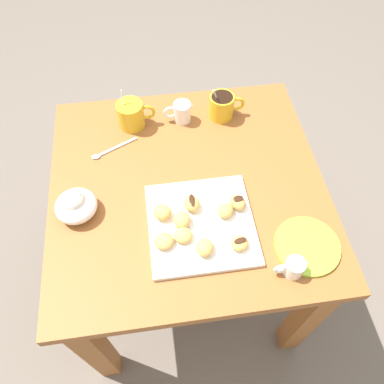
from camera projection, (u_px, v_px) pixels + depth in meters
ground_plane at (189, 272)px, 1.77m from camera, size 8.00×8.00×0.00m
dining_table at (188, 208)px, 1.29m from camera, size 0.85×0.83×0.72m
pastry_plate_square at (201, 224)px, 1.08m from camera, size 0.30×0.30×0.02m
coffee_mug_mustard_left at (131, 114)px, 1.28m from camera, size 0.13×0.09×0.14m
coffee_mug_mustard_right at (222, 106)px, 1.30m from camera, size 0.12×0.09×0.13m
cream_pitcher_white at (182, 111)px, 1.30m from camera, size 0.10×0.06×0.07m
ice_cream_bowl at (76, 205)px, 1.08m from camera, size 0.12×0.12×0.09m
chocolate_sauce_pitcher at (294, 267)px, 0.99m from camera, size 0.09×0.05×0.06m
saucer_lime_left at (307, 246)px, 1.05m from camera, size 0.18×0.18×0.01m
loose_spoon_near_saucer at (109, 151)px, 1.25m from camera, size 0.15×0.08×0.01m
beignet_0 at (183, 235)px, 1.04m from camera, size 0.05×0.05×0.03m
beignet_1 at (162, 212)px, 1.08m from camera, size 0.07×0.07×0.04m
beignet_2 at (191, 204)px, 1.09m from camera, size 0.06×0.07×0.04m
chocolate_drizzle_2 at (191, 200)px, 1.07m from camera, size 0.02×0.04×0.00m
beignet_3 at (239, 243)px, 1.03m from camera, size 0.06×0.06×0.03m
chocolate_drizzle_3 at (240, 240)px, 1.01m from camera, size 0.04×0.02×0.00m
beignet_4 at (205, 247)px, 1.01m from camera, size 0.06×0.06×0.04m
beignet_5 at (237, 202)px, 1.09m from camera, size 0.06×0.07×0.04m
chocolate_drizzle_5 at (238, 198)px, 1.08m from camera, size 0.03×0.02×0.00m
beignet_6 at (225, 211)px, 1.08m from camera, size 0.07×0.07×0.04m
beignet_7 at (182, 220)px, 1.06m from camera, size 0.06×0.06×0.04m
beignet_8 at (164, 241)px, 1.03m from camera, size 0.05×0.05×0.03m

